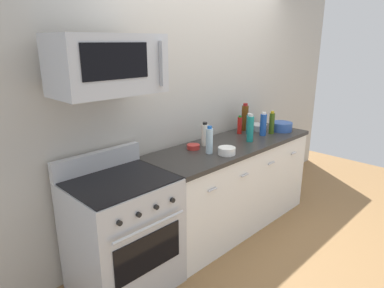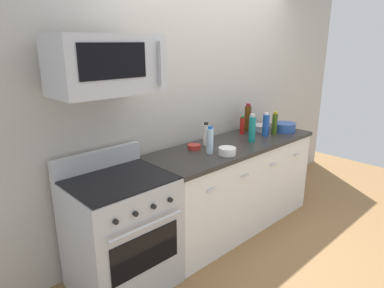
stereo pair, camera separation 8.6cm
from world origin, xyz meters
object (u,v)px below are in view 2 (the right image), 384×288
object	(u,v)px
bottle_hot_sauce_red	(242,126)
bowl_red_small	(194,147)
bottle_soda_blue	(266,125)
bowl_steel_prep	(261,127)
range_oven	(121,232)
bottle_wine_amber	(248,118)
bowl_white_ceramic	(227,151)
bottle_vinegar_white	(206,135)
bottle_olive_oil	(275,124)
bottle_dish_soap	(252,125)
bottle_sparkling_teal	(252,129)
bottle_water_clear	(210,141)
microwave	(106,64)
bowl_blue_mixing	(285,127)

from	to	relation	value
bottle_hot_sauce_red	bowl_red_small	xyz separation A→B (m)	(-0.75, -0.03, -0.07)
bottle_soda_blue	bowl_red_small	distance (m)	0.90
bowl_steel_prep	range_oven	bearing A→B (deg)	-176.82
bottle_wine_amber	bowl_white_ceramic	size ratio (longest dim) A/B	1.97
range_oven	bowl_steel_prep	world-z (taller)	range_oven
bottle_vinegar_white	bottle_hot_sauce_red	bearing A→B (deg)	2.35
bottle_hot_sauce_red	bottle_olive_oil	bearing A→B (deg)	-44.76
bottle_hot_sauce_red	bottle_wine_amber	distance (m)	0.18
bottle_wine_amber	bottle_dish_soap	world-z (taller)	bottle_wine_amber
bottle_sparkling_teal	bowl_white_ceramic	xyz separation A→B (m)	(-0.48, -0.09, -0.10)
bottle_vinegar_white	bowl_white_ceramic	xyz separation A→B (m)	(-0.06, -0.33, -0.07)
bottle_water_clear	bottle_olive_oil	world-z (taller)	bottle_water_clear
microwave	bottle_water_clear	distance (m)	1.17
bottle_hot_sauce_red	bottle_olive_oil	size ratio (longest dim) A/B	0.80
bottle_vinegar_white	microwave	bearing A→B (deg)	-175.13
bowl_blue_mixing	bowl_steel_prep	size ratio (longest dim) A/B	1.23
bottle_wine_amber	bowl_steel_prep	world-z (taller)	bottle_wine_amber
microwave	bowl_white_ceramic	xyz separation A→B (m)	(1.02, -0.24, -0.80)
bottle_olive_oil	bowl_steel_prep	bearing A→B (deg)	80.47
bottle_wine_amber	bowl_red_small	size ratio (longest dim) A/B	2.52
microwave	range_oven	bearing A→B (deg)	-90.29
bottle_dish_soap	bottle_sparkling_teal	bearing A→B (deg)	-142.07
bottle_vinegar_white	bowl_red_small	distance (m)	0.19
bottle_wine_amber	bottle_olive_oil	bearing A→B (deg)	-73.17
bottle_vinegar_white	bowl_white_ceramic	distance (m)	0.34
bottle_olive_oil	bowl_blue_mixing	bearing A→B (deg)	-3.48
bottle_hot_sauce_red	range_oven	bearing A→B (deg)	-174.49
bottle_soda_blue	bowl_steel_prep	world-z (taller)	bottle_soda_blue
bowl_steel_prep	microwave	bearing A→B (deg)	-178.13
bottle_vinegar_white	bottle_olive_oil	world-z (taller)	bottle_olive_oil
bottle_vinegar_white	bowl_white_ceramic	bearing A→B (deg)	-100.97
bottle_water_clear	bottle_dish_soap	world-z (taller)	bottle_water_clear
bowl_red_small	bottle_soda_blue	bearing A→B (deg)	-12.33
range_oven	bowl_white_ceramic	size ratio (longest dim) A/B	6.79
bowl_red_small	bottle_dish_soap	bearing A→B (deg)	-3.24
range_oven	bottle_hot_sauce_red	xyz separation A→B (m)	(1.67, 0.16, 0.55)
bottle_hot_sauce_red	bottle_water_clear	size ratio (longest dim) A/B	0.79
bottle_sparkling_teal	bowl_red_small	world-z (taller)	bottle_sparkling_teal
bottle_water_clear	bottle_soda_blue	size ratio (longest dim) A/B	1.00
bottle_olive_oil	bottle_sparkling_teal	xyz separation A→B (m)	(-0.42, -0.01, 0.02)
bottle_water_clear	bowl_white_ceramic	bearing A→B (deg)	-57.33
bottle_water_clear	bowl_blue_mixing	bearing A→B (deg)	-1.93
bottle_hot_sauce_red	bowl_steel_prep	bearing A→B (deg)	-10.52
bottle_sparkling_teal	bottle_hot_sauce_red	bearing A→B (deg)	57.09
bottle_sparkling_teal	bottle_vinegar_white	bearing A→B (deg)	150.77
bottle_water_clear	bottle_dish_soap	bearing A→B (deg)	10.14
bottle_olive_oil	bowl_steel_prep	distance (m)	0.22
bottle_sparkling_teal	range_oven	bearing A→B (deg)	176.23
bottle_hot_sauce_red	bottle_water_clear	xyz separation A→B (m)	(-0.74, -0.22, 0.02)
bottle_water_clear	bottle_vinegar_white	world-z (taller)	bottle_water_clear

